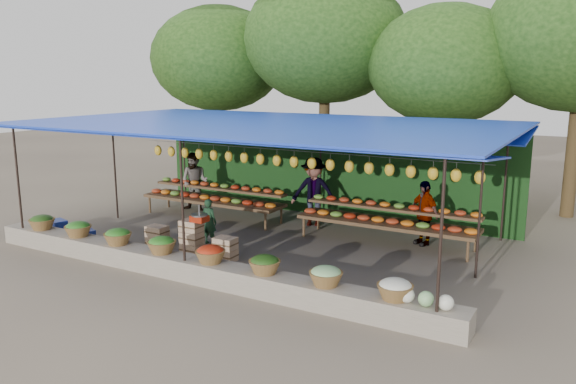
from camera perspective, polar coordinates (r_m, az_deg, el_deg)
The scene contains 16 objects.
ground at distance 13.27m, azimuth -2.33°, elevation -5.15°, with size 60.00×60.00×0.00m, color #66584B.
stone_curb at distance 11.08m, azimuth -9.92°, elevation -7.65°, with size 10.60×0.55×0.40m, color slate.
stall_canopy at distance 12.82m, azimuth -2.26°, elevation 6.46°, with size 10.80×6.60×2.82m.
produce_baskets at distance 11.03m, azimuth -10.39°, elevation -5.77°, with size 8.98×0.58×0.34m.
netting_backdrop at distance 15.68m, azimuth 3.71°, elevation 2.14°, with size 10.60×0.06×2.50m, color #1B4518.
tree_row at distance 18.00m, azimuth 9.57°, elevation 14.26°, with size 16.51×5.50×7.12m.
fruit_table_left at distance 15.57m, azimuth -7.53°, elevation -0.41°, with size 4.21×0.95×0.93m.
fruit_table_right at distance 13.24m, azimuth 10.07°, elevation -2.63°, with size 4.21×0.95×0.93m.
crate_counter at distance 12.51m, azimuth -9.85°, elevation -4.87°, with size 2.35×0.34×0.77m.
weighing_scale at distance 12.21m, azimuth -8.98°, elevation -2.58°, with size 0.35×0.35×0.38m.
vendor_seated at distance 13.15m, azimuth -8.01°, elevation -2.98°, with size 0.39×0.26×1.07m, color #1A3921.
customer_left at distance 16.44m, azimuth -9.46°, elevation 1.03°, with size 0.83×0.64×1.70m, color slate.
customer_mid at distance 14.60m, azimuth 2.62°, elevation 0.03°, with size 1.16×0.67×1.79m, color slate.
customer_right at distance 13.30m, azimuth 13.62°, elevation -2.07°, with size 0.88×0.37×1.51m, color slate.
blue_crate_front at distance 15.33m, azimuth -22.35°, elevation -3.17°, with size 0.47×0.34×0.28m, color navy.
blue_crate_back at distance 14.18m, azimuth -19.89°, elevation -4.16°, with size 0.47×0.34×0.28m, color navy.
Camera 1 is at (6.72, -10.78, 3.82)m, focal length 35.00 mm.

